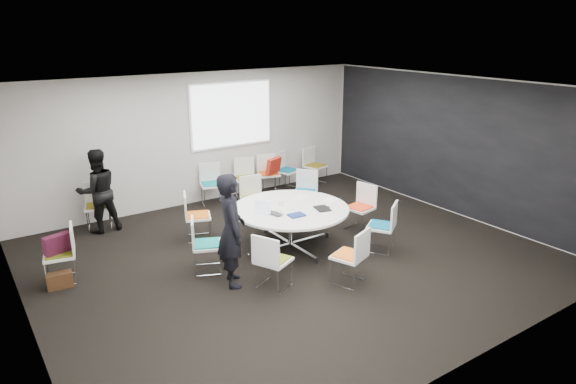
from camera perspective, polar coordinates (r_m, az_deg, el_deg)
room_shell at (r=8.29m, az=0.96°, el=1.80°), size 8.08×7.08×2.88m
conference_table at (r=8.90m, az=0.28°, el=-3.05°), size 2.01×2.01×0.73m
projection_screen at (r=11.43m, az=-6.25°, el=8.53°), size 1.90×0.03×1.35m
chair_ring_a at (r=9.81m, az=7.96°, el=-2.69°), size 0.53×0.54×0.88m
chair_ring_b at (r=10.60m, az=1.83°, el=-0.92°), size 0.64×0.64×0.88m
chair_ring_c at (r=10.23m, az=-3.75°, el=-1.67°), size 0.52×0.51×0.88m
chair_ring_d at (r=9.45m, az=-10.02°, el=-3.62°), size 0.59×0.59×0.88m
chair_ring_e at (r=8.24m, az=-9.02°, el=-6.90°), size 0.60×0.60×0.88m
chair_ring_f at (r=7.63m, az=-1.69°, el=-8.77°), size 0.60×0.61×0.88m
chair_ring_g at (r=7.82m, az=6.84°, el=-8.21°), size 0.59×0.58×0.88m
chair_ring_h at (r=8.99m, az=10.32°, el=-4.79°), size 0.63×0.63×0.88m
chair_back_a at (r=11.24m, az=-8.43°, el=-0.00°), size 0.57×0.56×0.88m
chair_back_b at (r=11.59m, az=-4.69°, el=0.70°), size 0.58×0.57×0.88m
chair_back_c at (r=11.91m, az=-2.16°, el=1.22°), size 0.56×0.56×0.88m
chair_back_d at (r=12.17m, az=-0.16°, el=1.60°), size 0.59×0.58×0.88m
chair_back_e at (r=12.59m, az=2.99°, el=2.14°), size 0.55×0.55×0.88m
chair_spare_left at (r=8.54m, az=-23.83°, el=-7.39°), size 0.53×0.54×0.88m
chair_person_back at (r=10.45m, az=-20.29°, el=-2.36°), size 0.57×0.56×0.88m
person_main at (r=7.57m, az=-6.32°, el=-4.23°), size 0.59×0.73×1.72m
person_back at (r=10.14m, az=-20.39°, el=0.10°), size 0.80×0.63×1.59m
laptop at (r=8.56m, az=-1.35°, el=-2.31°), size 0.28×0.37×0.03m
laptop_lid at (r=8.50m, az=-2.88°, el=-1.64°), size 0.16×0.27×0.22m
notebook_black at (r=8.77m, az=3.84°, el=-1.84°), size 0.29×0.34×0.02m
tablet_folio at (r=8.45m, az=0.96°, el=-2.58°), size 0.27×0.21×0.03m
papers_right at (r=9.35m, az=1.51°, el=-0.58°), size 0.36×0.32×0.00m
papers_front at (r=9.23m, az=4.67°, el=-0.90°), size 0.34×0.26×0.00m
cup at (r=8.92m, az=-0.81°, el=-1.23°), size 0.08×0.08×0.09m
phone at (r=8.85m, az=4.21°, el=-1.72°), size 0.15×0.10×0.01m
maroon_bag at (r=8.40m, az=-24.23°, el=-5.28°), size 0.42×0.24×0.28m
brown_bag at (r=8.42m, az=-24.03°, el=-8.95°), size 0.37×0.20×0.24m
red_jacket at (r=11.60m, az=-1.61°, el=2.96°), size 0.47×0.32×0.36m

